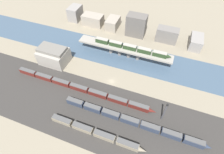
# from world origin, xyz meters

# --- Properties ---
(ground_plane) EXTENTS (400.00, 400.00, 0.00)m
(ground_plane) POSITION_xyz_m (0.00, 0.00, 0.00)
(ground_plane) COLOR gray
(railbed_yard) EXTENTS (280.00, 42.00, 0.01)m
(railbed_yard) POSITION_xyz_m (0.00, -24.00, 0.00)
(railbed_yard) COLOR #33302D
(railbed_yard) RESTS_ON ground
(river_water) EXTENTS (320.00, 27.87, 0.01)m
(river_water) POSITION_xyz_m (0.00, 26.66, 0.00)
(river_water) COLOR #3D5166
(river_water) RESTS_ON ground
(bridge) EXTENTS (69.20, 8.02, 7.55)m
(bridge) POSITION_xyz_m (0.00, 26.66, 6.20)
(bridge) COLOR gray
(bridge) RESTS_ON ground
(train_on_bridge) EXTENTS (55.03, 3.06, 3.48)m
(train_on_bridge) POSITION_xyz_m (5.19, 26.66, 9.25)
(train_on_bridge) COLOR #23381E
(train_on_bridge) RESTS_ON bridge
(train_yard_near) EXTENTS (52.00, 2.91, 3.63)m
(train_yard_near) POSITION_xyz_m (5.15, -36.02, 1.78)
(train_yard_near) COLOR gray
(train_yard_near) RESTS_ON ground
(train_yard_mid) EXTENTS (79.46, 2.87, 4.17)m
(train_yard_mid) POSITION_xyz_m (20.61, -23.47, 2.05)
(train_yard_mid) COLOR #2D384C
(train_yard_mid) RESTS_ON ground
(train_yard_far) EXTENTS (92.75, 2.71, 3.59)m
(train_yard_far) POSITION_xyz_m (-15.10, -13.25, 1.76)
(train_yard_far) COLOR #5B1E19
(train_yard_far) RESTS_ON ground
(warehouse_building) EXTENTS (19.25, 14.42, 12.49)m
(warehouse_building) POSITION_xyz_m (-44.25, 3.37, 5.94)
(warehouse_building) COLOR #9E998E
(warehouse_building) RESTS_ON ground
(signal_tower) EXTENTS (1.00, 0.88, 15.07)m
(signal_tower) POSITION_xyz_m (35.36, -15.42, 7.48)
(signal_tower) COLOR #4C4C51
(signal_tower) RESTS_ON ground
(city_block_far_left) EXTENTS (9.53, 13.47, 11.98)m
(city_block_far_left) POSITION_xyz_m (-57.61, 59.44, 5.99)
(city_block_far_left) COLOR gray
(city_block_far_left) RESTS_ON ground
(city_block_left) EXTENTS (17.90, 10.34, 9.36)m
(city_block_left) POSITION_xyz_m (-38.82, 56.64, 4.68)
(city_block_left) COLOR gray
(city_block_left) RESTS_ON ground
(city_block_center) EXTENTS (9.65, 14.71, 8.69)m
(city_block_center) POSITION_xyz_m (-20.58, 58.19, 4.35)
(city_block_center) COLOR gray
(city_block_center) RESTS_ON ground
(city_block_right) EXTENTS (15.66, 9.52, 17.69)m
(city_block_right) POSITION_xyz_m (0.70, 55.30, 8.85)
(city_block_right) COLOR #605B56
(city_block_right) RESTS_ON ground
(city_block_far_right) EXTENTS (16.55, 8.35, 11.38)m
(city_block_far_right) POSITION_xyz_m (26.05, 55.73, 5.69)
(city_block_far_right) COLOR slate
(city_block_far_right) RESTS_ON ground
(city_block_tall) EXTENTS (8.94, 15.82, 8.66)m
(city_block_tall) POSITION_xyz_m (48.28, 56.48, 4.33)
(city_block_tall) COLOR gray
(city_block_tall) RESTS_ON ground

